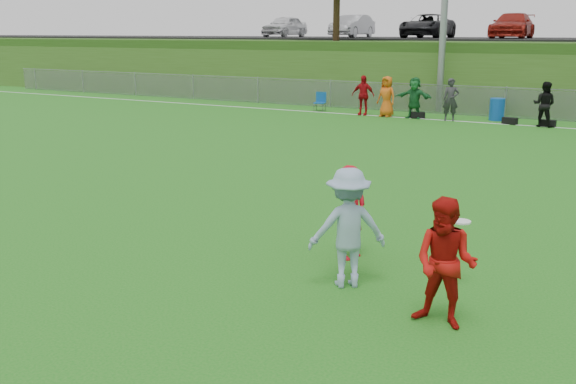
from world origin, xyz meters
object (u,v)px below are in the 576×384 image
Objects in this scene: frisbee at (461,222)px; recycling_bin at (497,109)px; player_red_left at (352,212)px; player_red_center at (445,263)px; player_blue at (348,228)px.

frisbee is 18.44m from recycling_bin.
player_red_center reaches higher than player_red_left.
recycling_bin is at bearing -121.18° from player_blue.
recycling_bin is (-3.09, 19.53, -0.36)m from player_red_center.
player_blue is at bearing -148.22° from player_red_left.
player_red_center reaches higher than recycling_bin.
frisbee is at bearing -80.81° from recycling_bin.
player_blue is at bearing 162.31° from player_red_center.
player_red_left is at bearing 167.33° from frisbee.
player_red_left is 5.66× the size of frisbee.
player_red_left is at bearing -106.01° from player_blue.
player_blue reaches higher than player_red_left.
player_red_center is 6.11× the size of frisbee.
player_red_center is 19.78m from recycling_bin.
player_red_left is 1.68× the size of recycling_bin.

